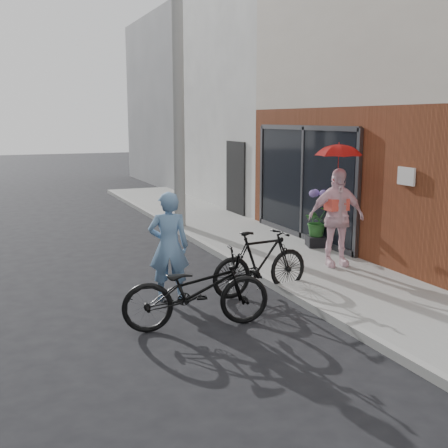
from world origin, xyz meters
TOP-DOWN VIEW (x-y plane):
  - ground at (0.00, 0.00)m, footprint 80.00×80.00m
  - sidewalk at (2.10, 2.00)m, footprint 2.20×24.00m
  - curb at (0.94, 2.00)m, footprint 0.12×24.00m
  - plaster_building at (7.20, 9.00)m, footprint 8.00×6.00m
  - east_building_far at (7.20, 16.00)m, footprint 8.00×8.00m
  - utility_pole at (1.10, 6.00)m, footprint 0.28×0.28m
  - officer at (-0.83, 0.79)m, footprint 0.71×0.56m
  - bike_left at (-0.86, -0.49)m, footprint 2.07×0.98m
  - bike_right at (0.60, 0.50)m, footprint 1.78×0.67m
  - kimono_woman at (2.46, 1.17)m, footprint 1.12×0.66m
  - parasol at (2.46, 1.17)m, footprint 0.81×0.81m
  - planter at (3.00, 2.63)m, footprint 0.52×0.52m
  - potted_plant at (3.00, 2.63)m, footprint 0.58×0.50m

SIDE VIEW (x-z plane):
  - ground at x=0.00m, z-range 0.00..0.00m
  - sidewalk at x=2.10m, z-range 0.00..0.12m
  - curb at x=0.94m, z-range 0.00..0.12m
  - planter at x=3.00m, z-range 0.12..0.34m
  - bike_left at x=-0.86m, z-range 0.00..1.04m
  - bike_right at x=0.60m, z-range 0.00..1.05m
  - potted_plant at x=3.00m, z-range 0.34..0.98m
  - officer at x=-0.83m, z-range 0.00..1.70m
  - kimono_woman at x=2.46m, z-range 0.12..1.90m
  - parasol at x=2.46m, z-range 1.90..2.61m
  - plaster_building at x=7.20m, z-range 0.00..7.00m
  - east_building_far at x=7.20m, z-range 0.00..7.00m
  - utility_pole at x=1.10m, z-range 0.00..7.00m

